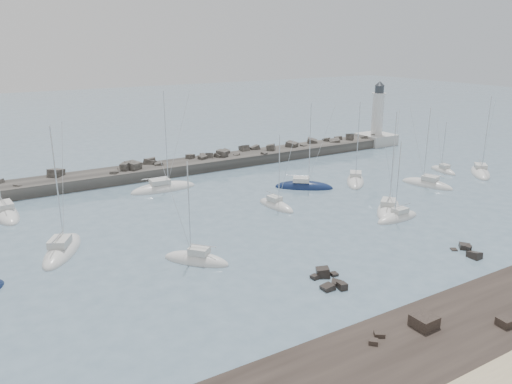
# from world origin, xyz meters

# --- Properties ---
(ground) EXTENTS (400.00, 400.00, 0.00)m
(ground) POSITION_xyz_m (0.00, 0.00, 0.00)
(ground) COLOR slate
(ground) RESTS_ON ground
(rock_shelf) EXTENTS (140.00, 12.00, 1.66)m
(rock_shelf) POSITION_xyz_m (-0.24, -21.99, 0.01)
(rock_shelf) COLOR black
(rock_shelf) RESTS_ON ground
(rock_cluster_near) EXTENTS (3.39, 4.62, 1.63)m
(rock_cluster_near) POSITION_xyz_m (-4.16, -8.53, 0.14)
(rock_cluster_near) COLOR black
(rock_cluster_near) RESTS_ON ground
(rock_cluster_far) EXTENTS (2.96, 3.92, 1.55)m
(rock_cluster_far) POSITION_xyz_m (13.64, -11.23, 0.05)
(rock_cluster_far) COLOR black
(rock_cluster_far) RESTS_ON ground
(breakwater) EXTENTS (115.00, 6.66, 5.02)m
(breakwater) POSITION_xyz_m (-7.42, 38.02, 0.30)
(breakwater) COLOR #312F2B
(breakwater) RESTS_ON ground
(lighthouse) EXTENTS (7.00, 7.00, 14.60)m
(lighthouse) POSITION_xyz_m (47.00, 38.00, 3.09)
(lighthouse) COLOR #ADACA7
(lighthouse) RESTS_ON ground
(sailboat_1) EXTENTS (4.29, 10.89, 16.68)m
(sailboat_1) POSITION_xyz_m (-29.37, 29.26, 0.15)
(sailboat_1) COLOR silver
(sailboat_1) RESTS_ON ground
(sailboat_3) EXTENTS (7.19, 9.84, 15.23)m
(sailboat_3) POSITION_xyz_m (-25.08, 12.16, 0.16)
(sailboat_3) COLOR silver
(sailboat_3) RESTS_ON ground
(sailboat_4) EXTENTS (10.60, 3.60, 16.43)m
(sailboat_4) POSITION_xyz_m (-6.77, 29.08, 0.14)
(sailboat_4) COLOR silver
(sailboat_4) RESTS_ON ground
(sailboat_5) EXTENTS (6.60, 7.13, 11.98)m
(sailboat_5) POSITION_xyz_m (-13.28, 2.32, 0.15)
(sailboat_5) COLOR silver
(sailboat_5) RESTS_ON ground
(sailboat_6) EXTENTS (2.97, 7.21, 11.24)m
(sailboat_6) POSITION_xyz_m (3.88, 13.01, 0.14)
(sailboat_6) COLOR silver
(sailboat_6) RESTS_ON ground
(sailboat_7) EXTENTS (9.10, 7.96, 14.64)m
(sailboat_7) POSITION_xyz_m (16.36, 3.74, 0.14)
(sailboat_7) COLOR silver
(sailboat_7) RESTS_ON ground
(sailboat_8) EXTENTS (8.98, 7.88, 14.45)m
(sailboat_8) POSITION_xyz_m (12.81, 18.60, 0.14)
(sailboat_8) COLOR #101E44
(sailboat_8) RESTS_ON ground
(sailboat_9) EXTENTS (7.20, 2.49, 11.38)m
(sailboat_9) POSITION_xyz_m (14.90, 0.61, 0.14)
(sailboat_9) COLOR silver
(sailboat_9) RESTS_ON ground
(sailboat_10) EXTENTS (5.07, 8.90, 13.48)m
(sailboat_10) POSITION_xyz_m (30.66, 9.33, 0.14)
(sailboat_10) COLOR silver
(sailboat_10) RESTS_ON ground
(sailboat_11) EXTENTS (8.72, 8.57, 14.66)m
(sailboat_11) POSITION_xyz_m (44.50, 9.56, 0.14)
(sailboat_11) COLOR silver
(sailboat_11) RESTS_ON ground
(sailboat_12) EXTENTS (2.91, 6.22, 9.67)m
(sailboat_12) POSITION_xyz_m (40.09, 13.92, 0.13)
(sailboat_12) COLOR silver
(sailboat_12) RESTS_ON ground
(sailboat_13) EXTENTS (8.14, 8.59, 14.26)m
(sailboat_13) POSITION_xyz_m (22.04, 16.82, 0.14)
(sailboat_13) COLOR silver
(sailboat_13) RESTS_ON ground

